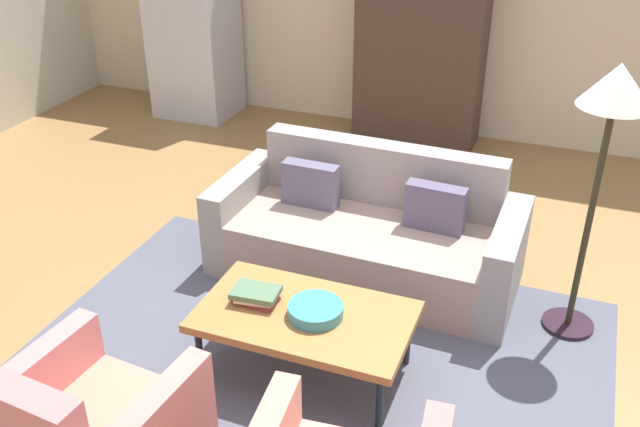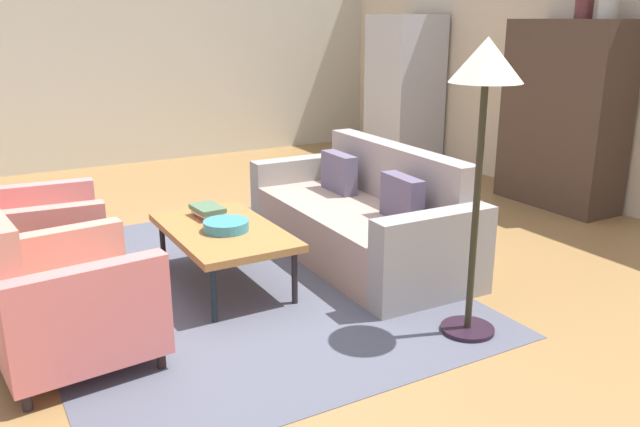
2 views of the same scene
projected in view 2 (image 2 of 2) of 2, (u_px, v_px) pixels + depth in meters
ground_plane at (284, 282)px, 4.65m from camera, size 10.98×10.98×0.00m
wall_back at (635, 64)px, 5.97m from camera, size 9.15×0.12×2.80m
wall_left at (117, 52)px, 8.05m from camera, size 0.12×7.26×2.80m
area_rug at (232, 282)px, 4.63m from camera, size 3.40×2.60×0.01m
couch at (366, 221)px, 5.09m from camera, size 2.12×0.95×0.86m
coffee_table at (223, 233)px, 4.50m from camera, size 1.20×0.70×0.42m
armchair_left at (31, 241)px, 4.46m from camera, size 0.87×0.87×0.88m
armchair_right at (60, 306)px, 3.45m from camera, size 0.87×0.87×0.88m
fruit_bowl at (226, 226)px, 4.43m from camera, size 0.31×0.31×0.07m
book_stack at (208, 211)px, 4.73m from camera, size 0.28×0.20×0.08m
cabinet at (564, 115)px, 6.32m from camera, size 1.20×0.51×1.80m
vase_tall at (585, 2)px, 5.94m from camera, size 0.17×0.17×0.29m
vase_round at (608, 7)px, 5.74m from camera, size 0.18×0.18×0.20m
refrigerator at (404, 90)px, 8.29m from camera, size 0.80×0.73×1.85m
floor_lamp at (485, 89)px, 3.50m from camera, size 0.40×0.40×1.72m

